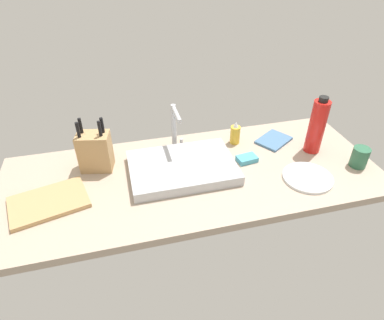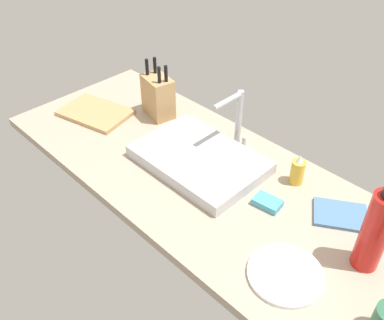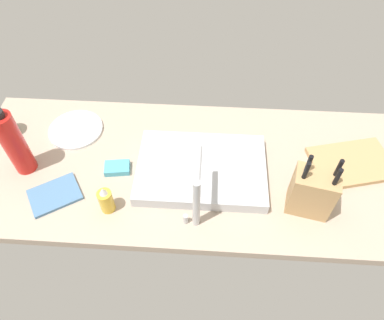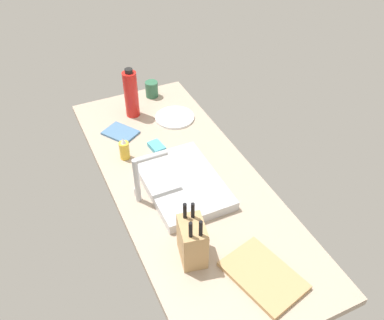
% 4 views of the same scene
% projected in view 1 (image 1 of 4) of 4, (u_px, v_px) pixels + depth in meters
% --- Properties ---
extents(countertop_slab, '(1.66, 0.66, 0.04)m').
position_uv_depth(countertop_slab, '(193.00, 177.00, 1.47)').
color(countertop_slab, tan).
rests_on(countertop_slab, ground).
extents(sink_basin, '(0.46, 0.32, 0.05)m').
position_uv_depth(sink_basin, '(182.00, 167.00, 1.46)').
color(sink_basin, '#B7BABF').
rests_on(sink_basin, countertop_slab).
extents(faucet, '(0.06, 0.15, 0.23)m').
position_uv_depth(faucet, '(175.00, 124.00, 1.54)').
color(faucet, '#B7BABF').
rests_on(faucet, countertop_slab).
extents(knife_block, '(0.15, 0.12, 0.24)m').
position_uv_depth(knife_block, '(95.00, 151.00, 1.45)').
color(knife_block, tan).
rests_on(knife_block, countertop_slab).
extents(cutting_board, '(0.33, 0.26, 0.02)m').
position_uv_depth(cutting_board, '(49.00, 202.00, 1.30)').
color(cutting_board, tan).
rests_on(cutting_board, countertop_slab).
extents(soap_bottle, '(0.05, 0.05, 0.12)m').
position_uv_depth(soap_bottle, '(235.00, 134.00, 1.64)').
color(soap_bottle, gold).
rests_on(soap_bottle, countertop_slab).
extents(water_bottle, '(0.08, 0.08, 0.28)m').
position_uv_depth(water_bottle, '(317.00, 126.00, 1.54)').
color(water_bottle, red).
rests_on(water_bottle, countertop_slab).
extents(dinner_plate, '(0.21, 0.21, 0.01)m').
position_uv_depth(dinner_plate, '(308.00, 177.00, 1.43)').
color(dinner_plate, white).
rests_on(dinner_plate, countertop_slab).
extents(dish_towel, '(0.21, 0.19, 0.01)m').
position_uv_depth(dish_towel, '(274.00, 140.00, 1.68)').
color(dish_towel, teal).
rests_on(dish_towel, countertop_slab).
extents(coffee_mug, '(0.07, 0.07, 0.09)m').
position_uv_depth(coffee_mug, '(360.00, 157.00, 1.48)').
color(coffee_mug, '#2D6647').
rests_on(coffee_mug, countertop_slab).
extents(dish_sponge, '(0.10, 0.07, 0.02)m').
position_uv_depth(dish_sponge, '(247.00, 159.00, 1.53)').
color(dish_sponge, '#4CA3BC').
rests_on(dish_sponge, countertop_slab).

